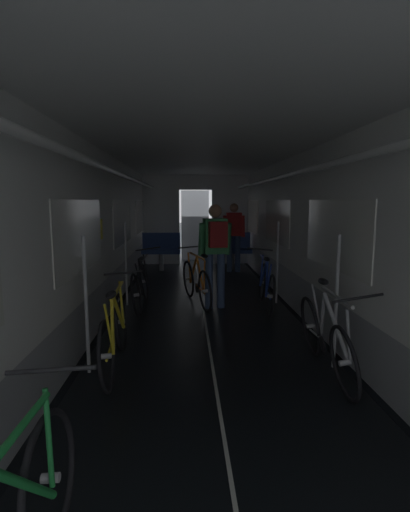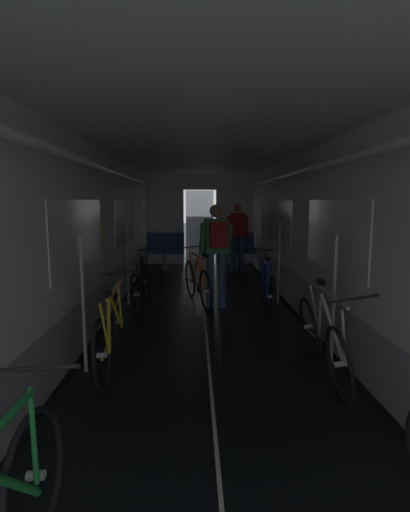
# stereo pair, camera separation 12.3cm
# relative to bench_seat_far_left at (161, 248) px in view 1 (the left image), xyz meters

# --- Properties ---
(train_car_shell) EXTENTS (3.14, 12.34, 2.57)m
(train_car_shell) POSITION_rel_bench_seat_far_left_xyz_m (0.90, -4.47, 1.13)
(train_car_shell) COLOR black
(train_car_shell) RESTS_ON ground
(bench_seat_far_left) EXTENTS (0.98, 0.51, 0.95)m
(bench_seat_far_left) POSITION_rel_bench_seat_far_left_xyz_m (0.00, 0.00, 0.00)
(bench_seat_far_left) COLOR gray
(bench_seat_far_left) RESTS_ON ground
(bench_seat_far_right) EXTENTS (0.98, 0.51, 0.95)m
(bench_seat_far_right) POSITION_rel_bench_seat_far_left_xyz_m (1.80, 0.00, 0.00)
(bench_seat_far_right) COLOR gray
(bench_seat_far_right) RESTS_ON ground
(bicycle_yellow) EXTENTS (0.44, 1.69, 0.95)m
(bicycle_yellow) POSITION_rel_bench_seat_far_left_xyz_m (-0.12, -5.88, -0.18)
(bicycle_yellow) COLOR black
(bicycle_yellow) RESTS_ON ground
(bicycle_silver) EXTENTS (0.44, 1.69, 0.96)m
(bicycle_silver) POSITION_rel_bench_seat_far_left_xyz_m (2.03, -6.11, -0.19)
(bicycle_silver) COLOR black
(bicycle_silver) RESTS_ON ground
(bicycle_black) EXTENTS (0.44, 1.69, 0.96)m
(bicycle_black) POSITION_rel_bench_seat_far_left_xyz_m (-0.12, -3.53, -0.19)
(bicycle_black) COLOR black
(bicycle_black) RESTS_ON ground
(bicycle_blue) EXTENTS (0.44, 1.69, 0.95)m
(bicycle_blue) POSITION_rel_bench_seat_far_left_xyz_m (1.92, -3.73, -0.19)
(bicycle_blue) COLOR black
(bicycle_blue) RESTS_ON ground
(person_cyclist_aisle) EXTENTS (0.56, 0.43, 1.69)m
(person_cyclist_aisle) POSITION_rel_bench_seat_far_left_xyz_m (1.10, -3.64, 0.45)
(person_cyclist_aisle) COLOR #384C75
(person_cyclist_aisle) RESTS_ON ground
(bicycle_orange_in_aisle) EXTENTS (0.56, 1.65, 0.94)m
(bicycle_orange_in_aisle) POSITION_rel_bench_seat_far_left_xyz_m (0.80, -3.37, -0.18)
(bicycle_orange_in_aisle) COLOR black
(bicycle_orange_in_aisle) RESTS_ON ground
(person_standing_near_bench) EXTENTS (0.53, 0.23, 1.69)m
(person_standing_near_bench) POSITION_rel_bench_seat_far_left_xyz_m (1.80, -0.38, 0.41)
(person_standing_near_bench) COLOR #384C75
(person_standing_near_bench) RESTS_ON ground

